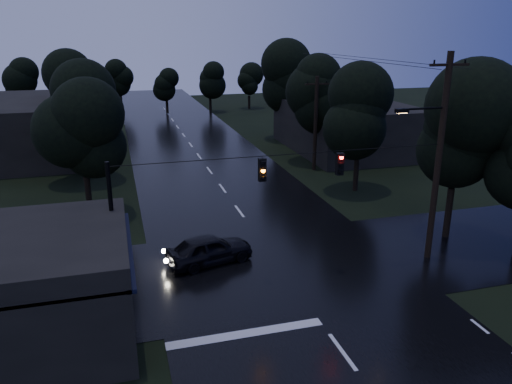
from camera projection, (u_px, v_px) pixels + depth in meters
main_road at (210, 171)px, 40.53m from camera, size 12.00×120.00×0.02m
cross_street at (280, 267)px, 24.05m from camera, size 60.00×9.00×0.02m
building_far_right at (347, 127)px, 47.15m from camera, size 10.00×14.00×4.40m
building_far_left at (36, 127)px, 45.26m from camera, size 10.00×16.00×5.00m
utility_pole_main at (437, 155)px, 23.45m from camera, size 3.50×0.30×10.00m
utility_pole_far at (316, 123)px, 39.66m from camera, size 2.00×0.30×7.50m
anchor_pole_left at (114, 233)px, 20.26m from camera, size 0.18×0.18×6.00m
span_signals at (301, 166)px, 21.66m from camera, size 15.00×0.37×1.12m
tree_corner_near at (459, 129)px, 25.73m from camera, size 4.48×4.48×9.44m
tree_left_a at (82, 131)px, 29.25m from camera, size 3.92×3.92×8.26m
tree_left_b at (77, 106)px, 36.29m from camera, size 4.20×4.20×8.85m
tree_left_c at (76, 87)px, 45.17m from camera, size 4.48×4.48×9.44m
tree_right_a at (360, 112)px, 33.82m from camera, size 4.20×4.20×8.85m
tree_right_b at (322, 92)px, 41.18m from camera, size 4.48×4.48×9.44m
tree_right_c at (289, 77)px, 50.37m from camera, size 4.76×4.76×10.03m
car at (209, 249)px, 24.23m from camera, size 4.54×2.69×1.45m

